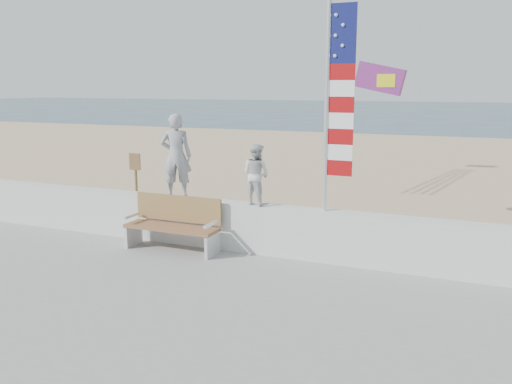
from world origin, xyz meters
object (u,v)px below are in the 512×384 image
bench (174,223)px  flag (334,99)px  adult (176,156)px  child (256,174)px

bench → flag: bearing=8.9°
bench → flag: size_ratio=0.51×
adult → flag: bearing=157.8°
bench → flag: 3.72m
adult → child: (1.66, 0.00, -0.25)m
bench → child: bearing=17.1°
adult → bench: (0.19, -0.45, -1.20)m
adult → child: size_ratio=1.45×
child → bench: child is taller
adult → child: bearing=157.8°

